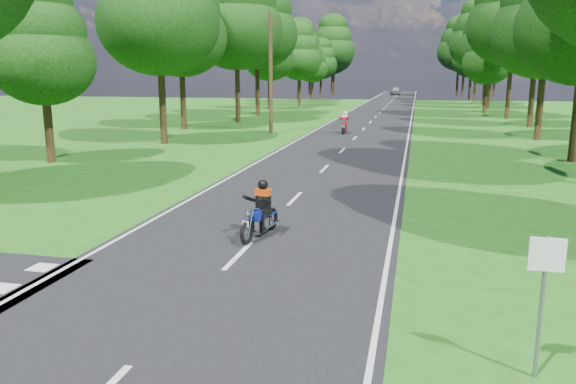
# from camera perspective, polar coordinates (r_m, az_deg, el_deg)

# --- Properties ---
(ground) EXTENTS (160.00, 160.00, 0.00)m
(ground) POSITION_cam_1_polar(r_m,az_deg,el_deg) (11.00, -8.30, -9.70)
(ground) COLOR #255713
(ground) RESTS_ON ground
(main_road) EXTENTS (7.00, 140.00, 0.02)m
(main_road) POSITION_cam_1_polar(r_m,az_deg,el_deg) (59.76, 9.32, 7.96)
(main_road) COLOR black
(main_road) RESTS_ON ground
(road_markings) EXTENTS (7.40, 140.00, 0.01)m
(road_markings) POSITION_cam_1_polar(r_m,az_deg,el_deg) (57.90, 9.06, 7.86)
(road_markings) COLOR silver
(road_markings) RESTS_ON main_road
(treeline) EXTENTS (40.00, 115.35, 14.78)m
(treeline) POSITION_cam_1_polar(r_m,az_deg,el_deg) (69.73, 11.33, 15.22)
(treeline) COLOR black
(treeline) RESTS_ON ground
(telegraph_pole) EXTENTS (1.20, 0.26, 8.00)m
(telegraph_pole) POSITION_cam_1_polar(r_m,az_deg,el_deg) (38.76, -1.77, 12.02)
(telegraph_pole) COLOR #382616
(telegraph_pole) RESTS_ON ground
(road_sign) EXTENTS (0.45, 0.07, 2.00)m
(road_sign) POSITION_cam_1_polar(r_m,az_deg,el_deg) (8.14, 24.56, -8.49)
(road_sign) COLOR slate
(road_sign) RESTS_ON ground
(rider_near_blue) EXTENTS (0.87, 1.79, 1.43)m
(rider_near_blue) POSITION_cam_1_polar(r_m,az_deg,el_deg) (13.96, -2.89, -1.74)
(rider_near_blue) COLOR #0D2494
(rider_near_blue) RESTS_ON main_road
(rider_far_red) EXTENTS (0.64, 1.83, 1.52)m
(rider_far_red) POSITION_cam_1_polar(r_m,az_deg,el_deg) (38.50, 5.75, 7.06)
(rider_far_red) COLOR #98180B
(rider_far_red) RESTS_ON main_road
(distant_car) EXTENTS (2.27, 4.60, 1.51)m
(distant_car) POSITION_cam_1_polar(r_m,az_deg,el_deg) (109.69, 10.86, 10.07)
(distant_car) COLOR #A9ACB0
(distant_car) RESTS_ON main_road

